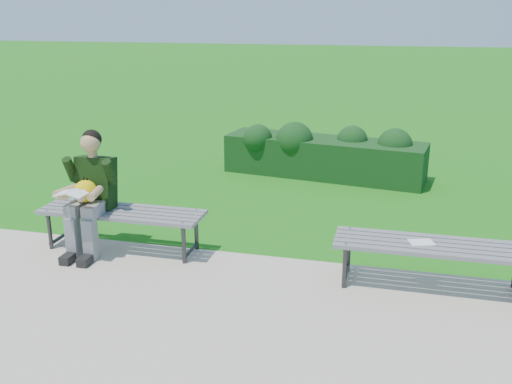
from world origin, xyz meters
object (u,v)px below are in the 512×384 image
(bench_left, at_px, (122,215))
(seated_boy, at_px, (90,189))
(hedge, at_px, (324,153))
(paper_sheet, at_px, (422,242))
(bench_right, at_px, (432,249))

(bench_left, height_order, seated_boy, seated_boy)
(hedge, relative_size, bench_left, 1.79)
(bench_left, relative_size, seated_boy, 1.37)
(bench_left, xyz_separation_m, seated_boy, (-0.30, -0.09, 0.30))
(bench_left, relative_size, paper_sheet, 6.96)
(seated_boy, bearing_deg, bench_left, 17.49)
(hedge, distance_m, paper_sheet, 3.91)
(hedge, distance_m, bench_left, 3.92)
(hedge, height_order, seated_boy, seated_boy)
(hedge, relative_size, bench_right, 1.79)
(seated_boy, relative_size, paper_sheet, 5.08)
(bench_left, bearing_deg, bench_right, -2.67)
(bench_left, distance_m, paper_sheet, 3.13)
(paper_sheet, bearing_deg, seated_boy, 179.07)
(bench_right, xyz_separation_m, paper_sheet, (-0.10, 0.00, 0.06))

